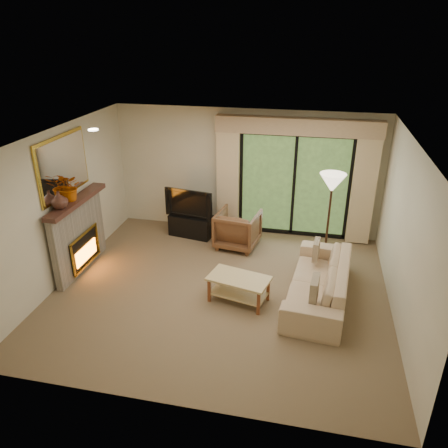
% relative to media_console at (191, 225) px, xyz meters
% --- Properties ---
extents(floor, '(5.50, 5.50, 0.00)m').
position_rel_media_console_xyz_m(floor, '(1.06, -1.95, -0.23)').
color(floor, brown).
rests_on(floor, ground).
extents(ceiling, '(5.50, 5.50, 0.00)m').
position_rel_media_console_xyz_m(ceiling, '(1.06, -1.95, 2.37)').
color(ceiling, white).
rests_on(ceiling, ground).
extents(wall_back, '(5.00, 0.00, 5.00)m').
position_rel_media_console_xyz_m(wall_back, '(1.06, 0.55, 1.07)').
color(wall_back, beige).
rests_on(wall_back, ground).
extents(wall_front, '(5.00, 0.00, 5.00)m').
position_rel_media_console_xyz_m(wall_front, '(1.06, -4.45, 1.07)').
color(wall_front, beige).
rests_on(wall_front, ground).
extents(wall_left, '(0.00, 5.00, 5.00)m').
position_rel_media_console_xyz_m(wall_left, '(-1.69, -1.95, 1.07)').
color(wall_left, beige).
rests_on(wall_left, ground).
extents(wall_right, '(0.00, 5.00, 5.00)m').
position_rel_media_console_xyz_m(wall_right, '(3.81, -1.95, 1.07)').
color(wall_right, beige).
rests_on(wall_right, ground).
extents(fireplace, '(0.24, 1.70, 1.37)m').
position_rel_media_console_xyz_m(fireplace, '(-1.57, -1.75, 0.46)').
color(fireplace, gray).
rests_on(fireplace, floor).
extents(mirror, '(0.07, 1.45, 1.02)m').
position_rel_media_console_xyz_m(mirror, '(-1.66, -1.75, 1.72)').
color(mirror, gold).
rests_on(mirror, wall_left).
extents(sliding_door, '(2.26, 0.10, 2.16)m').
position_rel_media_console_xyz_m(sliding_door, '(2.06, 0.50, 0.87)').
color(sliding_door, black).
rests_on(sliding_door, floor).
extents(curtain_left, '(0.45, 0.18, 2.35)m').
position_rel_media_console_xyz_m(curtain_left, '(0.71, 0.39, 0.97)').
color(curtain_left, '#D1B488').
rests_on(curtain_left, floor).
extents(curtain_right, '(0.45, 0.18, 2.35)m').
position_rel_media_console_xyz_m(curtain_right, '(3.41, 0.39, 0.97)').
color(curtain_right, '#D1B488').
rests_on(curtain_right, floor).
extents(cornice, '(3.20, 0.24, 0.32)m').
position_rel_media_console_xyz_m(cornice, '(2.06, 0.41, 2.09)').
color(cornice, tan).
rests_on(cornice, wall_back).
extents(media_console, '(0.96, 0.56, 0.45)m').
position_rel_media_console_xyz_m(media_console, '(0.00, 0.00, 0.00)').
color(media_console, black).
rests_on(media_console, floor).
extents(tv, '(1.05, 0.32, 0.60)m').
position_rel_media_console_xyz_m(tv, '(0.00, 0.00, 0.53)').
color(tv, black).
rests_on(tv, media_console).
extents(armchair, '(0.90, 0.92, 0.75)m').
position_rel_media_console_xyz_m(armchair, '(1.04, -0.29, 0.15)').
color(armchair, brown).
rests_on(armchair, floor).
extents(sofa, '(1.10, 2.35, 0.66)m').
position_rel_media_console_xyz_m(sofa, '(2.67, -1.84, 0.11)').
color(sofa, tan).
rests_on(sofa, floor).
extents(pillow_near, '(0.14, 0.41, 0.40)m').
position_rel_media_console_xyz_m(pillow_near, '(2.59, -2.49, 0.34)').
color(pillow_near, '#51342D').
rests_on(pillow_near, sofa).
extents(pillow_far, '(0.12, 0.35, 0.34)m').
position_rel_media_console_xyz_m(pillow_far, '(2.59, -1.18, 0.33)').
color(pillow_far, '#51342D').
rests_on(pillow_far, sofa).
extents(coffee_table, '(1.06, 0.74, 0.43)m').
position_rel_media_console_xyz_m(coffee_table, '(1.41, -2.17, -0.01)').
color(coffee_table, tan).
rests_on(coffee_table, floor).
extents(floor_lamp, '(0.52, 0.52, 1.73)m').
position_rel_media_console_xyz_m(floor_lamp, '(2.77, -0.55, 0.64)').
color(floor_lamp, '#FFEBC8').
rests_on(floor_lamp, floor).
extents(vase, '(0.35, 0.35, 0.29)m').
position_rel_media_console_xyz_m(vase, '(-1.55, -2.18, 1.29)').
color(vase, '#43251D').
rests_on(vase, fireplace).
extents(branches, '(0.55, 0.52, 0.49)m').
position_rel_media_console_xyz_m(branches, '(-1.55, -1.84, 1.39)').
color(branches, '#A24507').
rests_on(branches, fireplace).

